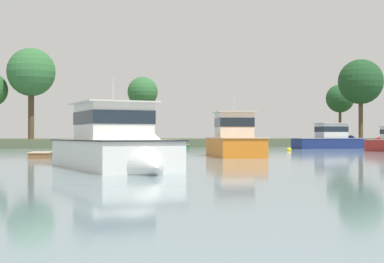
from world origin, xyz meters
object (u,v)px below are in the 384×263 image
cruiser_orange (232,146)px  mooring_buoy_yellow (289,150)px  dinghy_wood (41,156)px  mooring_buoy_white (145,149)px  mooring_buoy_red (117,154)px  cruiser_sand (134,145)px  cruiser_navy (335,143)px  dinghy_green (179,147)px  cruiser_white (118,154)px

cruiser_orange → mooring_buoy_yellow: size_ratio=18.77×
dinghy_wood → mooring_buoy_white: size_ratio=6.35×
dinghy_wood → mooring_buoy_white: dinghy_wood is taller
mooring_buoy_red → cruiser_sand: bearing=65.4°
cruiser_sand → cruiser_navy: size_ratio=1.09×
dinghy_green → dinghy_wood: bearing=-129.1°
cruiser_sand → mooring_buoy_white: (3.36, 6.89, -0.53)m
cruiser_sand → mooring_buoy_red: 10.46m
cruiser_sand → cruiser_navy: (26.35, 3.37, 0.11)m
mooring_buoy_red → dinghy_wood: bearing=-141.3°
cruiser_orange → dinghy_green: (5.40, 24.63, -0.54)m
dinghy_green → cruiser_sand: bearing=-132.7°
cruiser_white → cruiser_navy: (36.32, 33.23, 0.04)m
dinghy_wood → dinghy_green: dinghy_green is taller
cruiser_orange → mooring_buoy_white: size_ratio=20.20×
cruiser_white → mooring_buoy_white: (13.33, 36.74, -0.60)m
cruiser_orange → cruiser_white: bearing=-132.2°
cruiser_white → cruiser_sand: bearing=71.5°
cruiser_orange → cruiser_navy: bearing=39.1°
cruiser_white → mooring_buoy_red: bearing=74.5°
dinghy_green → mooring_buoy_yellow: bearing=-61.7°
cruiser_navy → mooring_buoy_yellow: bearing=-146.5°
mooring_buoy_yellow → mooring_buoy_white: (-11.84, 10.89, -0.01)m
cruiser_orange → mooring_buoy_red: cruiser_orange is taller
cruiser_sand → cruiser_navy: bearing=7.3°
cruiser_orange → mooring_buoy_yellow: cruiser_orange is taller
cruiser_white → dinghy_green: size_ratio=2.67×
mooring_buoy_yellow → mooring_buoy_red: mooring_buoy_yellow is taller
mooring_buoy_yellow → mooring_buoy_white: mooring_buoy_yellow is taller
cruiser_sand → mooring_buoy_yellow: size_ratio=19.60×
cruiser_white → dinghy_green: bearing=64.9°
dinghy_wood → cruiser_navy: (37.50, 18.33, 0.58)m
cruiser_white → cruiser_sand: (9.97, 29.86, -0.07)m
cruiser_orange → cruiser_sand: size_ratio=0.96×
dinghy_wood → cruiser_white: cruiser_white is taller
dinghy_wood → mooring_buoy_red: bearing=38.7°
cruiser_orange → cruiser_navy: size_ratio=1.05×
dinghy_wood → cruiser_orange: (13.98, -0.76, 0.57)m
cruiser_sand → mooring_buoy_yellow: (15.20, -4.01, -0.53)m
mooring_buoy_yellow → mooring_buoy_red: (-19.54, -5.49, -0.02)m
dinghy_wood → cruiser_sand: bearing=53.3°
dinghy_wood → dinghy_green: bearing=50.9°
dinghy_wood → cruiser_orange: size_ratio=0.31×
cruiser_orange → cruiser_navy: (23.52, 19.09, 0.00)m
mooring_buoy_yellow → mooring_buoy_red: bearing=-164.3°
dinghy_wood → cruiser_navy: 41.74m
cruiser_sand → mooring_buoy_white: 7.68m
dinghy_green → mooring_buoy_white: size_ratio=7.82×
dinghy_wood → mooring_buoy_yellow: (26.35, 10.95, -0.06)m
dinghy_green → cruiser_orange: bearing=-102.4°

